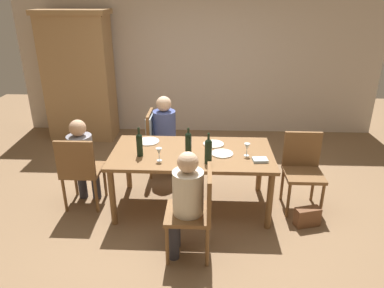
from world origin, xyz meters
The scene contains 21 objects.
ground_plane centered at (0.00, 0.00, 0.00)m, with size 10.00×10.00×0.00m, color #846647.
rear_room_partition centered at (0.00, 2.68, 1.35)m, with size 6.40×0.12×2.70m, color beige.
armoire_cabinet centered at (-2.03, 2.23, 1.10)m, with size 1.18×0.62×2.18m.
dining_table centered at (0.00, 0.00, 0.65)m, with size 1.87×0.97×0.73m.
chair_near centered at (0.09, -0.86, 0.53)m, with size 0.44×0.44×0.92m.
chair_left_end centered at (-1.31, -0.09, 0.53)m, with size 0.44×0.44×0.92m.
chair_far_left centered at (-0.54, 0.86, 0.59)m, with size 0.46×0.44×0.92m.
chair_right_end centered at (1.31, 0.09, 0.53)m, with size 0.44×0.44×0.92m.
person_woman_host centered at (-0.03, -0.86, 0.65)m, with size 0.34×0.30×1.11m.
person_man_bearded centered at (-1.31, 0.03, 0.64)m, with size 0.29×0.33×1.10m.
person_man_guest centered at (-0.39, 0.86, 0.66)m, with size 0.36×0.31×1.15m.
wine_bottle_tall_green centered at (-0.58, -0.13, 0.87)m, with size 0.07×0.07×0.34m.
wine_bottle_dark_red centered at (-0.04, -0.11, 0.88)m, with size 0.07×0.07×0.34m.
wine_bottle_short_olive centered at (0.19, -0.28, 0.88)m, with size 0.08×0.08×0.35m.
wine_glass_near_left centered at (0.62, -0.07, 0.83)m, with size 0.07×0.07×0.15m.
wine_glass_centre centered at (-0.35, -0.25, 0.83)m, with size 0.07×0.07×0.15m.
dinner_plate_host centered at (0.25, 0.23, 0.73)m, with size 0.25×0.25×0.01m, color silver.
dinner_plate_guest_left centered at (-0.56, 0.28, 0.73)m, with size 0.28×0.28×0.01m, color white.
dinner_plate_guest_right centered at (0.35, -0.04, 0.73)m, with size 0.25×0.25×0.01m, color white.
folded_napkin centered at (0.76, -0.21, 0.74)m, with size 0.16×0.12×0.03m, color #ADC6D6.
handbag centered at (1.31, -0.35, 0.11)m, with size 0.28×0.12×0.22m, color brown.
Camera 1 is at (0.17, -3.80, 2.45)m, focal length 33.71 mm.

